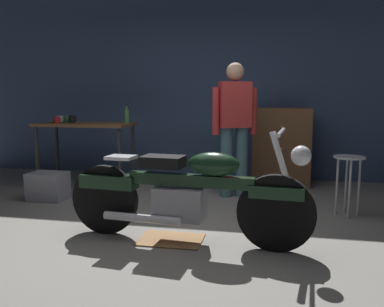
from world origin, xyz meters
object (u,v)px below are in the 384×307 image
Objects in this scene: wooden_dresser at (281,147)px; bottle at (127,116)px; mug_green_speckled at (67,119)px; mug_red_diner at (56,120)px; storage_bin at (48,186)px; mug_brown_stoneware at (69,118)px; motorcycle at (187,192)px; mug_black_matte at (72,119)px; person_standing at (234,124)px; shop_stool at (349,169)px; mug_white_ceramic at (60,119)px.

wooden_dresser is 2.21m from bottle.
mug_red_diner is (-0.08, -0.15, -0.00)m from mug_green_speckled.
storage_bin is at bearing -129.09° from bottle.
motorcycle is at bearing -42.85° from mug_brown_stoneware.
storage_bin is at bearing -89.13° from mug_black_matte.
mug_red_diner is at bearing -165.14° from wooden_dresser.
bottle reaches higher than mug_red_diner.
person_standing reaches higher than mug_brown_stoneware.
mug_white_ceramic is (-3.81, 0.92, 0.44)m from shop_stool.
shop_stool is 2.66× the size of bottle.
wooden_dresser is at bearing 14.94° from bottle.
bottle reaches higher than mug_white_ceramic.
mug_white_ceramic is (-0.16, 0.04, -0.01)m from mug_brown_stoneware.
motorcycle is 3.42× the size of shop_stool.
person_standing reaches higher than storage_bin.
mug_brown_stoneware is at bearing 166.39° from shop_stool.
mug_green_speckled is at bearing -40.61° from mug_white_ceramic.
person_standing is 2.22m from mug_black_matte.
bottle is (-1.50, 0.23, 0.07)m from person_standing.
person_standing is 15.96× the size of mug_brown_stoneware.
shop_stool is 2.94m from bottle.
person_standing is 1.06m from wooden_dresser.
mug_green_speckled is (-0.13, 0.78, 0.78)m from storage_bin.
mug_brown_stoneware reaches higher than shop_stool.
mug_green_speckled is at bearing -167.54° from wooden_dresser.
mug_black_matte is at bearing 169.18° from shop_stool.
motorcycle is 20.91× the size of mug_brown_stoneware.
mug_red_diner is at bearing -69.43° from mug_white_ceramic.
bottle is at bearing -30.57° from person_standing.
bottle is at bearing -165.06° from wooden_dresser.
mug_black_matte reaches higher than storage_bin.
bottle is (0.72, 0.17, 0.04)m from mug_black_matte.
bottle is (-2.77, 0.84, 0.50)m from shop_stool.
wooden_dresser is 2.50× the size of storage_bin.
mug_brown_stoneware is 0.91× the size of mug_white_ceramic.
bottle is (1.04, -0.08, 0.05)m from mug_white_ceramic.
shop_stool is 0.58× the size of wooden_dresser.
storage_bin is at bearing -71.66° from mug_red_diner.
person_standing is 3.80× the size of storage_bin.
mug_brown_stoneware is (-2.39, 0.28, 0.02)m from person_standing.
mug_white_ceramic is (-2.31, 2.03, 0.49)m from motorcycle.
motorcycle is 2.27m from storage_bin.
mug_black_matte is 1.16× the size of mug_brown_stoneware.
mug_white_ceramic reaches higher than storage_bin.
mug_white_ceramic is at bearing 166.42° from shop_stool.
mug_green_speckled is 0.17m from mug_red_diner.
bottle is (-2.10, -0.56, 0.45)m from wooden_dresser.
motorcycle is 20.81× the size of mug_green_speckled.
mug_red_diner is (-2.42, -0.01, 0.02)m from person_standing.
mug_brown_stoneware is (-0.04, 0.13, 0.00)m from mug_green_speckled.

